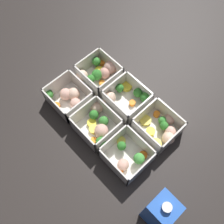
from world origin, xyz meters
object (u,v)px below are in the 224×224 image
container_near_center (126,97)px  container_far_right (69,97)px  container_far_left (128,156)px  container_far_center (98,124)px  container_near_left (161,129)px  juice_carton (160,212)px  container_near_right (99,73)px

container_near_center → container_far_right: size_ratio=0.92×
container_far_left → container_far_center: size_ratio=0.94×
container_near_left → container_near_center: same height
container_far_right → juice_carton: juice_carton is taller
container_far_left → container_far_center: same height
container_near_left → juice_carton: 0.28m
container_far_center → container_far_left: bearing=178.2°
container_near_center → container_far_center: size_ratio=0.97×
container_near_left → container_near_right: size_ratio=0.93×
container_near_center → container_far_right: same height
container_near_right → container_far_left: (-0.30, 0.15, -0.00)m
container_near_right → juice_carton: 0.52m
container_far_left → juice_carton: size_ratio=0.67×
container_far_left → juice_carton: bearing=160.6°
container_near_center → container_far_center: (-0.01, 0.14, -0.00)m
container_far_right → container_far_center: bearing=-178.4°
container_near_center → container_near_right: bearing=-0.3°
container_near_left → juice_carton: juice_carton is taller
container_far_center → juice_carton: size_ratio=0.71×
container_near_center → container_near_left: bearing=-179.4°
container_near_left → container_near_center: size_ratio=1.10×
juice_carton → container_near_center: bearing=-32.1°
container_near_left → container_far_right: 0.34m
container_near_center → container_near_right: 0.14m
container_near_left → container_far_right: size_ratio=1.01×
container_near_right → container_far_right: (-0.00, 0.15, -0.00)m
container_far_center → juice_carton: 0.34m
container_far_center → juice_carton: juice_carton is taller
container_near_center → container_far_center: bearing=93.6°
container_near_left → container_far_center: bearing=42.7°
container_far_right → juice_carton: size_ratio=0.75×
container_far_left → container_far_right: size_ratio=0.89×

